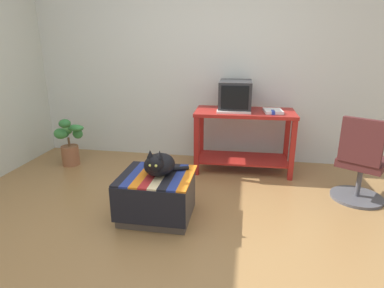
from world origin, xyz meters
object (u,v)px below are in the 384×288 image
at_px(desk, 244,131).
at_px(potted_plant, 69,143).
at_px(cat, 159,164).
at_px(ottoman_with_blanket, 157,196).
at_px(tv_monitor, 235,96).
at_px(book, 273,111).
at_px(keyboard, 234,112).
at_px(office_chair, 360,166).
at_px(stapler, 273,112).

bearing_deg(desk, potted_plant, -176.04).
bearing_deg(cat, ottoman_with_blanket, -176.09).
relative_size(ottoman_with_blanket, cat, 1.69).
bearing_deg(tv_monitor, ottoman_with_blanket, -115.95).
xyz_separation_m(ottoman_with_blanket, potted_plant, (-1.50, 1.09, 0.09)).
xyz_separation_m(book, cat, (-1.06, -1.28, -0.26)).
distance_m(ottoman_with_blanket, cat, 0.31).
relative_size(keyboard, office_chair, 0.45).
bearing_deg(book, ottoman_with_blanket, -137.19).
bearing_deg(cat, keyboard, 63.48).
xyz_separation_m(cat, stapler, (1.05, 1.19, 0.26)).
height_order(tv_monitor, ottoman_with_blanket, tv_monitor).
bearing_deg(cat, desk, 61.27).
distance_m(ottoman_with_blanket, stapler, 1.70).
xyz_separation_m(desk, tv_monitor, (-0.13, 0.07, 0.42)).
height_order(keyboard, cat, keyboard).
relative_size(desk, tv_monitor, 2.48).
distance_m(ottoman_with_blanket, office_chair, 2.05).
xyz_separation_m(book, stapler, (-0.01, -0.09, 0.00)).
height_order(ottoman_with_blanket, office_chair, office_chair).
relative_size(keyboard, potted_plant, 0.62).
xyz_separation_m(desk, keyboard, (-0.13, -0.13, 0.26)).
height_order(cat, potted_plant, cat).
bearing_deg(potted_plant, desk, 5.56).
bearing_deg(ottoman_with_blanket, tv_monitor, 65.66).
relative_size(keyboard, book, 1.57).
bearing_deg(ottoman_with_blanket, keyboard, 62.15).
bearing_deg(desk, book, -7.37).
height_order(desk, tv_monitor, tv_monitor).
distance_m(cat, stapler, 1.61).
xyz_separation_m(desk, potted_plant, (-2.26, -0.22, -0.21)).
bearing_deg(office_chair, potted_plant, 23.11).
height_order(potted_plant, office_chair, office_chair).
xyz_separation_m(keyboard, office_chair, (1.31, -0.52, -0.39)).
height_order(desk, stapler, stapler).
bearing_deg(office_chair, keyboard, 8.51).
height_order(ottoman_with_blanket, potted_plant, potted_plant).
relative_size(book, cat, 0.66).
bearing_deg(stapler, ottoman_with_blanket, -135.10).
bearing_deg(desk, ottoman_with_blanket, -121.52).
height_order(tv_monitor, stapler, tv_monitor).
height_order(book, stapler, stapler).
bearing_deg(desk, cat, -120.63).
bearing_deg(stapler, tv_monitor, 153.71).
relative_size(desk, office_chair, 1.37).
relative_size(desk, book, 4.79).
bearing_deg(desk, stapler, -22.53).
height_order(book, potted_plant, book).
bearing_deg(tv_monitor, stapler, -25.04).
xyz_separation_m(desk, stapler, (0.32, -0.12, 0.27)).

